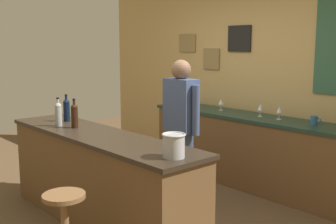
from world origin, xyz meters
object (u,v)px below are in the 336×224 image
(wine_bottle_a, at_px, (67,109))
(wine_glass_c, at_px, (260,108))
(bar_stool, at_px, (65,222))
(wine_glass_d, at_px, (279,110))
(wine_glass_a, at_px, (194,100))
(wine_bottle_b, at_px, (58,113))
(wine_glass_b, at_px, (221,102))
(wine_bottle_c, at_px, (74,115))
(ice_bucket, at_px, (174,145))
(coffee_mug, at_px, (314,120))
(bartender, at_px, (181,124))

(wine_bottle_a, xyz_separation_m, wine_glass_c, (1.20, 1.98, -0.05))
(bar_stool, relative_size, wine_glass_d, 4.39)
(wine_glass_a, distance_m, wine_glass_c, 1.03)
(wine_bottle_b, relative_size, wine_glass_b, 1.97)
(bar_stool, xyz_separation_m, wine_bottle_a, (-1.48, 0.84, 0.60))
(wine_bottle_c, xyz_separation_m, ice_bucket, (1.53, -0.01, -0.04))
(bar_stool, bearing_deg, wine_bottle_c, 146.63)
(wine_bottle_b, height_order, coffee_mug, wine_bottle_b)
(wine_glass_a, xyz_separation_m, wine_glass_b, (0.38, 0.13, 0.00))
(coffee_mug, bearing_deg, wine_glass_b, -178.80)
(bartender, distance_m, wine_glass_b, 1.29)
(wine_bottle_b, distance_m, coffee_mug, 2.79)
(ice_bucket, height_order, wine_glass_c, ice_bucket)
(wine_glass_b, xyz_separation_m, wine_glass_c, (0.64, -0.01, 0.00))
(wine_bottle_b, xyz_separation_m, wine_glass_a, (-0.01, 2.05, -0.05))
(wine_bottle_a, distance_m, coffee_mug, 2.76)
(ice_bucket, distance_m, coffee_mug, 2.14)
(bartender, xyz_separation_m, wine_glass_c, (0.16, 1.19, 0.07))
(ice_bucket, bearing_deg, coffee_mug, 90.63)
(bartender, height_order, coffee_mug, bartender)
(bar_stool, distance_m, wine_glass_c, 2.88)
(wine_bottle_a, bearing_deg, bar_stool, -29.53)
(ice_bucket, relative_size, wine_glass_a, 1.21)
(wine_glass_c, bearing_deg, ice_bucket, -71.08)
(wine_glass_b, relative_size, coffee_mug, 1.24)
(wine_bottle_a, relative_size, ice_bucket, 1.63)
(wine_bottle_b, bearing_deg, wine_bottle_a, 133.61)
(bartender, bearing_deg, coffee_mug, 55.01)
(bartender, bearing_deg, wine_glass_c, 82.38)
(wine_bottle_a, bearing_deg, ice_bucket, -3.92)
(ice_bucket, relative_size, wine_glass_d, 1.21)
(wine_glass_a, bearing_deg, bar_stool, -64.22)
(bartender, height_order, wine_bottle_b, bartender)
(wine_bottle_b, height_order, wine_glass_c, wine_bottle_b)
(wine_glass_a, bearing_deg, wine_bottle_a, -95.51)
(ice_bucket, distance_m, wine_glass_a, 2.64)
(bartender, distance_m, wine_glass_c, 1.20)
(wine_bottle_a, relative_size, wine_glass_a, 1.97)
(bartender, bearing_deg, wine_glass_a, 128.81)
(wine_glass_b, distance_m, wine_glass_d, 0.91)
(bar_stool, height_order, wine_bottle_c, wine_bottle_c)
(bar_stool, bearing_deg, wine_glass_d, 90.22)
(wine_glass_b, distance_m, wine_glass_c, 0.64)
(wine_bottle_b, xyz_separation_m, coffee_mug, (1.71, 2.21, -0.11))
(wine_glass_a, distance_m, wine_glass_b, 0.40)
(wine_bottle_c, relative_size, ice_bucket, 1.63)
(wine_glass_a, xyz_separation_m, wine_glass_c, (1.02, 0.12, 0.00))
(ice_bucket, xyz_separation_m, wine_glass_c, (-0.72, 2.11, -0.01))
(bartender, xyz_separation_m, wine_bottle_b, (-0.85, -0.98, 0.12))
(wine_bottle_c, bearing_deg, bartender, 54.31)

